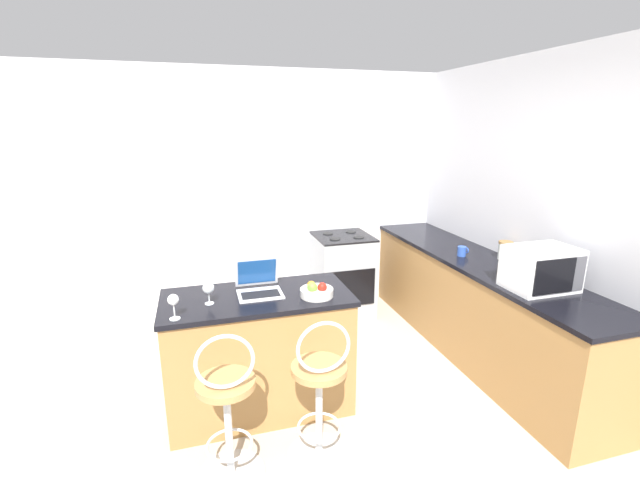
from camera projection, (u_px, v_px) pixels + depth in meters
name	position (u px, v px, depth m)	size (l,w,h in m)	color
ground_plane	(329.00, 458.00, 2.70)	(20.00, 20.00, 0.00)	#ADA393
wall_back	(263.00, 196.00, 4.58)	(12.00, 0.06, 2.60)	silver
wall_right	(610.00, 237.00, 2.91)	(0.06, 12.00, 2.60)	silver
breakfast_bar	(259.00, 352.00, 3.09)	(1.31, 0.63, 0.89)	#9E703D
counter_right	(474.00, 305.00, 3.90)	(0.62, 2.89, 0.89)	#9E703D
bar_stool_near	(228.00, 412.00, 2.44)	(0.40, 0.40, 0.98)	silver
bar_stool_far	(320.00, 396.00, 2.58)	(0.40, 0.40, 0.98)	silver
laptop	(259.00, 284.00, 3.02)	(0.31, 0.29, 0.24)	silver
microwave	(541.00, 268.00, 3.06)	(0.47, 0.34, 0.31)	white
stove_range	(343.00, 275.00, 4.70)	(0.59, 0.60, 0.90)	#9EA3A8
wine_glass_tall	(208.00, 289.00, 2.81)	(0.08, 0.08, 0.15)	silver
fruit_bowl	(316.00, 291.00, 2.95)	(0.23, 0.23, 0.11)	silver
storage_jar	(505.00, 250.00, 3.76)	(0.12, 0.12, 0.16)	silver
wine_glass_short	(173.00, 301.00, 2.58)	(0.07, 0.07, 0.16)	silver
mug_blue	(462.00, 251.00, 3.86)	(0.09, 0.08, 0.09)	#2D51AD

